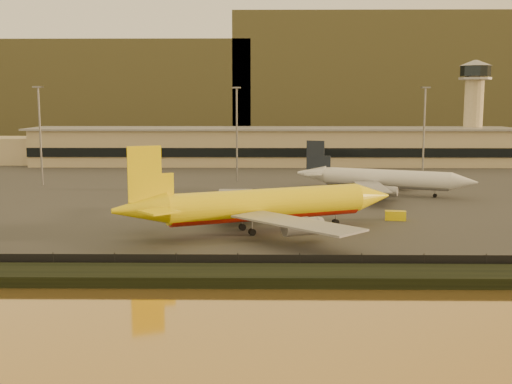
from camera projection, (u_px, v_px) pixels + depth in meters
ground at (281, 249)px, 95.90m from camera, size 900.00×900.00×0.00m
embankment at (285, 276)px, 78.97m from camera, size 320.00×7.00×1.40m
tarmac at (273, 175)px, 189.90m from camera, size 320.00×220.00×0.20m
perimeter_fence at (284, 263)px, 82.85m from camera, size 300.00×0.05×2.20m
terminal_building at (229, 147)px, 219.44m from camera, size 202.00×25.00×12.60m
control_tower at (474, 101)px, 221.59m from camera, size 11.20×11.20×35.50m
apron_light_masts at (331, 125)px, 167.69m from camera, size 152.20×12.20×25.40m
distant_hills at (237, 86)px, 428.16m from camera, size 470.00×160.00×70.00m
dhl_cargo_jet at (262, 205)px, 107.39m from camera, size 47.91×45.35×14.97m
white_narrowbody_jet at (383, 179)px, 149.78m from camera, size 40.53×38.27×12.18m
gse_vehicle_yellow at (395, 216)px, 118.10m from camera, size 4.01×2.32×1.70m
gse_vehicle_white at (232, 207)px, 128.13m from camera, size 3.84×2.59×1.59m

